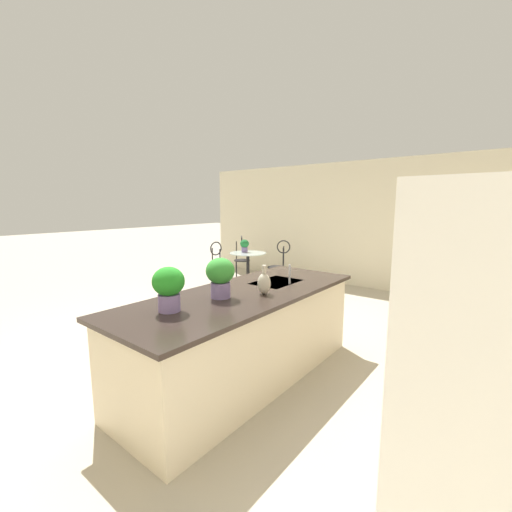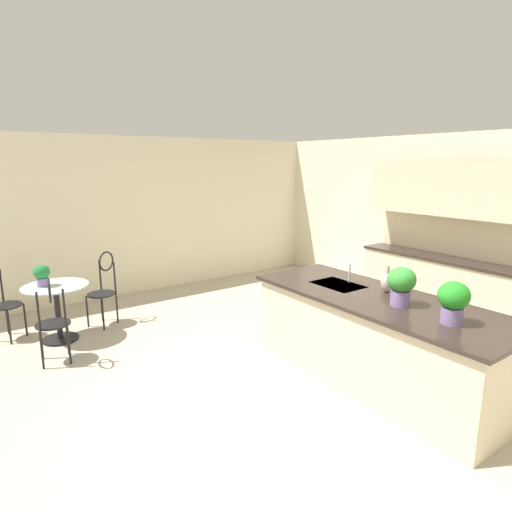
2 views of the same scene
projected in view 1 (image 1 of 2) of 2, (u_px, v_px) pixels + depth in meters
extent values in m
plane|color=#B2A893|center=(210.00, 346.00, 4.24)|extent=(40.00, 40.00, 0.00)
cube|color=beige|center=(349.00, 224.00, 7.33)|extent=(0.12, 7.80, 2.70)
cube|color=beige|center=(245.00, 337.00, 3.42)|extent=(2.70, 0.96, 0.88)
cube|color=#2D231E|center=(245.00, 294.00, 3.35)|extent=(2.80, 1.06, 0.04)
cube|color=#B2B5BA|center=(276.00, 283.00, 3.77)|extent=(0.56, 0.40, 0.03)
cube|color=#28282B|center=(416.00, 484.00, 1.05)|extent=(0.01, 0.01, 1.69)
cylinder|color=#28282B|center=(416.00, 444.00, 1.08)|extent=(0.02, 0.02, 0.70)
cylinder|color=#28282B|center=(408.00, 463.00, 1.00)|extent=(0.02, 0.02, 0.70)
cylinder|color=black|center=(248.00, 285.00, 7.36)|extent=(0.44, 0.44, 0.03)
cylinder|color=black|center=(248.00, 269.00, 7.30)|extent=(0.07, 0.07, 0.69)
cylinder|color=#B2C6C1|center=(248.00, 253.00, 7.25)|extent=(0.80, 0.80, 0.01)
cylinder|color=black|center=(269.00, 279.00, 7.00)|extent=(0.03, 0.03, 0.45)
cylinder|color=black|center=(270.00, 276.00, 7.27)|extent=(0.03, 0.03, 0.45)
cylinder|color=black|center=(282.00, 280.00, 6.97)|extent=(0.03, 0.03, 0.45)
cylinder|color=black|center=(283.00, 277.00, 7.24)|extent=(0.03, 0.03, 0.45)
cylinder|color=black|center=(276.00, 267.00, 7.08)|extent=(0.52, 0.52, 0.02)
cylinder|color=black|center=(283.00, 258.00, 6.90)|extent=(0.03, 0.03, 0.45)
cylinder|color=black|center=(284.00, 256.00, 7.16)|extent=(0.03, 0.03, 0.45)
torus|color=black|center=(284.00, 247.00, 7.00)|extent=(0.17, 0.25, 0.28)
cylinder|color=black|center=(224.00, 278.00, 7.14)|extent=(0.03, 0.03, 0.45)
cylinder|color=black|center=(232.00, 280.00, 6.94)|extent=(0.03, 0.03, 0.45)
cylinder|color=black|center=(213.00, 280.00, 6.95)|extent=(0.03, 0.03, 0.45)
cylinder|color=black|center=(221.00, 282.00, 6.75)|extent=(0.03, 0.03, 0.45)
cylinder|color=black|center=(222.00, 269.00, 6.90)|extent=(0.43, 0.43, 0.02)
cylinder|color=black|center=(212.00, 259.00, 6.86)|extent=(0.03, 0.03, 0.45)
cylinder|color=black|center=(220.00, 260.00, 6.68)|extent=(0.03, 0.03, 0.45)
torus|color=black|center=(216.00, 249.00, 6.74)|extent=(0.28, 0.06, 0.28)
cylinder|color=black|center=(248.00, 271.00, 7.85)|extent=(0.03, 0.03, 0.45)
cylinder|color=black|center=(236.00, 271.00, 7.83)|extent=(0.03, 0.03, 0.45)
cylinder|color=black|center=(248.00, 269.00, 8.13)|extent=(0.03, 0.03, 0.45)
cylinder|color=black|center=(236.00, 269.00, 8.11)|extent=(0.03, 0.03, 0.45)
cylinder|color=black|center=(242.00, 260.00, 7.94)|extent=(0.54, 0.54, 0.02)
cylinder|color=black|center=(247.00, 251.00, 8.07)|extent=(0.03, 0.03, 0.45)
cylinder|color=black|center=(236.00, 251.00, 8.05)|extent=(0.03, 0.03, 0.45)
torus|color=black|center=(242.00, 241.00, 8.02)|extent=(0.22, 0.21, 0.28)
cylinder|color=#B2B5BA|center=(290.00, 274.00, 3.64)|extent=(0.02, 0.02, 0.22)
cylinder|color=#7A669E|center=(245.00, 250.00, 7.36)|extent=(0.13, 0.13, 0.11)
ellipsoid|color=#1F6E33|center=(245.00, 244.00, 7.34)|extent=(0.20, 0.20, 0.18)
cylinder|color=#7A669E|center=(221.00, 290.00, 3.12)|extent=(0.18, 0.18, 0.15)
ellipsoid|color=#318930|center=(220.00, 271.00, 3.10)|extent=(0.27, 0.27, 0.25)
cylinder|color=#7A669E|center=(169.00, 303.00, 2.73)|extent=(0.18, 0.18, 0.14)
ellipsoid|color=#228722|center=(168.00, 281.00, 2.70)|extent=(0.26, 0.26, 0.24)
ellipsoid|color=#BCB29E|center=(264.00, 284.00, 3.24)|extent=(0.13, 0.13, 0.21)
cylinder|color=#BCB29E|center=(264.00, 269.00, 3.22)|extent=(0.04, 0.04, 0.08)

